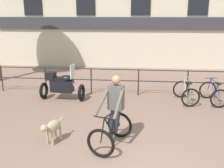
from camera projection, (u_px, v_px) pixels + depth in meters
canal_railing at (138, 78)px, 10.20m from camera, size 15.05×0.05×1.05m
cyclist_with_bike at (113, 115)px, 6.28m from camera, size 1.01×1.32×1.70m
dog at (52, 127)px, 6.41m from camera, size 0.41×0.81×0.60m
parked_motorcycle at (62, 85)px, 9.71m from camera, size 1.64×0.74×1.35m
parked_bicycle_near_lamp at (186, 92)px, 9.48m from camera, size 0.82×1.20×0.86m
parked_bicycle_mid_left at (213, 93)px, 9.38m from camera, size 0.81×1.19×0.86m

